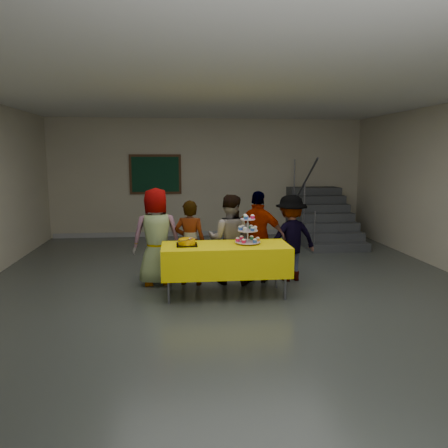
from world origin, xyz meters
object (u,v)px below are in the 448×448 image
object	(u,v)px
schoolchild_a	(157,237)
schoolchild_b	(190,243)
schoolchild_c	(229,239)
schoolchild_e	(291,238)
cupcake_stand	(248,232)
schoolchild_d	(258,237)
noticeboard	(155,174)
staircase	(320,220)
bear_cake	(187,241)
bake_table	(225,259)

from	to	relation	value
schoolchild_a	schoolchild_b	distance (m)	0.55
schoolchild_c	schoolchild_e	world-z (taller)	schoolchild_c
cupcake_stand	schoolchild_d	xyz separation A→B (m)	(0.28, 0.62, -0.19)
schoolchild_d	noticeboard	distance (m)	4.73
cupcake_stand	schoolchild_d	world-z (taller)	schoolchild_d
schoolchild_d	noticeboard	xyz separation A→B (m)	(-1.85, 4.27, 0.85)
schoolchild_e	staircase	size ratio (longest dim) A/B	0.60
schoolchild_b	bear_cake	bearing A→B (deg)	98.29
schoolchild_a	staircase	distance (m)	5.16
schoolchild_b	noticeboard	size ratio (longest dim) A/B	1.06
schoolchild_c	staircase	world-z (taller)	staircase
bake_table	noticeboard	bearing A→B (deg)	103.94
schoolchild_c	noticeboard	distance (m)	4.61
schoolchild_d	staircase	xyz separation A→B (m)	(2.20, 3.44, -0.26)
noticeboard	schoolchild_d	bearing A→B (deg)	-66.61
schoolchild_b	noticeboard	bearing A→B (deg)	-65.99
bear_cake	schoolchild_e	size ratio (longest dim) A/B	0.25
cupcake_stand	bear_cake	bearing A→B (deg)	-178.32
schoolchild_e	staircase	distance (m)	3.80
bear_cake	noticeboard	xyz separation A→B (m)	(-0.66, 4.92, 0.77)
schoolchild_a	staircase	xyz separation A→B (m)	(3.86, 3.42, -0.30)
cupcake_stand	schoolchild_e	size ratio (longest dim) A/B	0.31
schoolchild_b	schoolchild_a	bearing A→B (deg)	6.23
schoolchild_c	bake_table	bearing A→B (deg)	92.39
schoolchild_c	noticeboard	size ratio (longest dim) A/B	1.12
schoolchild_c	schoolchild_d	xyz separation A→B (m)	(0.49, 0.04, 0.02)
cupcake_stand	schoolchild_e	xyz separation A→B (m)	(0.83, 0.64, -0.22)
schoolchild_e	noticeboard	xyz separation A→B (m)	(-2.39, 4.25, 0.88)
cupcake_stand	staircase	xyz separation A→B (m)	(2.48, 4.06, -0.45)
bear_cake	schoolchild_b	xyz separation A→B (m)	(0.06, 0.59, -0.14)
schoolchild_e	noticeboard	distance (m)	4.96
bake_table	bear_cake	bearing A→B (deg)	178.09
cupcake_stand	bear_cake	xyz separation A→B (m)	(-0.91, -0.03, -0.11)
bake_table	schoolchild_c	bearing A→B (deg)	77.89
bear_cake	noticeboard	size ratio (longest dim) A/B	0.28
schoolchild_e	schoolchild_b	bearing A→B (deg)	-10.94
bake_table	staircase	xyz separation A→B (m)	(2.82, 4.11, -0.07)
cupcake_stand	schoolchild_d	distance (m)	0.71
schoolchild_c	noticeboard	world-z (taller)	noticeboard
cupcake_stand	schoolchild_b	bearing A→B (deg)	146.05
bake_table	schoolchild_e	size ratio (longest dim) A/B	1.31
bake_table	schoolchild_d	size ratio (longest dim) A/B	1.25
schoolchild_c	schoolchild_b	bearing A→B (deg)	15.86
bear_cake	staircase	size ratio (longest dim) A/B	0.15
schoolchild_e	schoolchild_d	bearing A→B (deg)	-11.37
schoolchild_e	staircase	world-z (taller)	staircase
schoolchild_c	schoolchild_e	size ratio (longest dim) A/B	1.02
cupcake_stand	schoolchild_a	xyz separation A→B (m)	(-1.37, 0.64, -0.15)
schoolchild_d	bear_cake	bearing A→B (deg)	50.53
bear_cake	noticeboard	world-z (taller)	noticeboard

